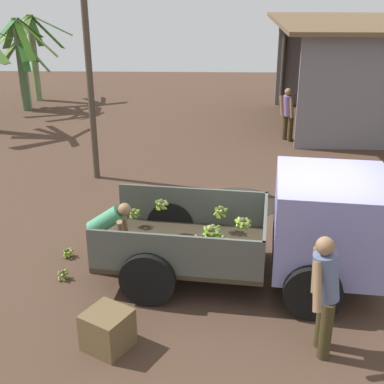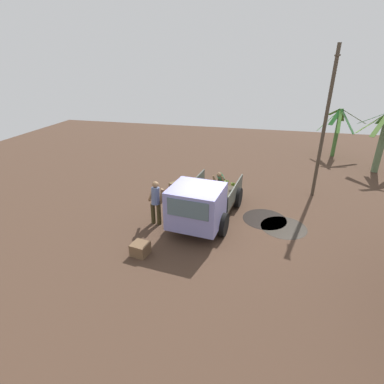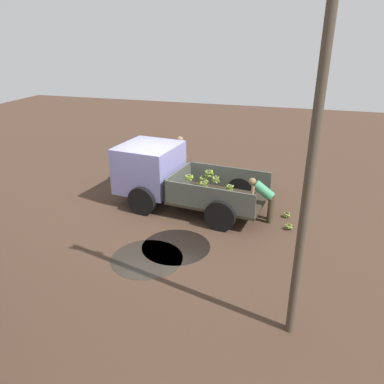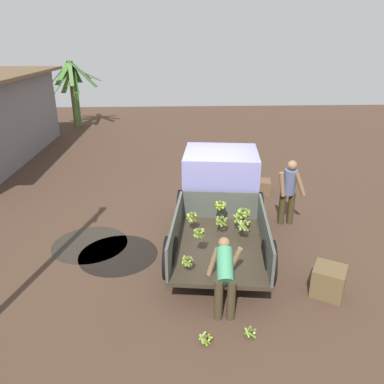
# 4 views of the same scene
# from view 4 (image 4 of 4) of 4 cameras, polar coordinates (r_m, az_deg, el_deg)

# --- Properties ---
(ground) EXTENTS (36.00, 36.00, 0.00)m
(ground) POSITION_cam_4_polar(r_m,az_deg,el_deg) (9.59, 2.27, -5.00)
(ground) COLOR #473125
(mud_patch_0) EXTENTS (1.72, 1.72, 0.01)m
(mud_patch_0) POSITION_cam_4_polar(r_m,az_deg,el_deg) (9.05, -15.29, -7.64)
(mud_patch_0) COLOR #2B251E
(mud_patch_0) RESTS_ON ground
(mud_patch_1) EXTENTS (1.73, 1.73, 0.01)m
(mud_patch_1) POSITION_cam_4_polar(r_m,az_deg,el_deg) (8.50, -11.16, -9.31)
(mud_patch_1) COLOR black
(mud_patch_1) RESTS_ON ground
(cargo_truck) EXTENTS (4.63, 2.50, 1.83)m
(cargo_truck) POSITION_cam_4_polar(r_m,az_deg,el_deg) (9.15, 4.33, 0.37)
(cargo_truck) COLOR #352C20
(cargo_truck) RESTS_ON ground
(banana_palm_3) EXTENTS (2.45, 2.46, 3.06)m
(banana_palm_3) POSITION_cam_4_polar(r_m,az_deg,el_deg) (21.19, -17.27, 14.10)
(banana_palm_3) COLOR #406D32
(banana_palm_3) RESTS_ON ground
(banana_palm_4) EXTENTS (2.76, 2.63, 3.37)m
(banana_palm_4) POSITION_cam_4_polar(r_m,az_deg,el_deg) (21.01, -17.73, 14.52)
(banana_palm_4) COLOR #5C6E39
(banana_palm_4) RESTS_ON ground
(person_foreground_visitor) EXTENTS (0.40, 0.68, 1.72)m
(person_foreground_visitor) POSITION_cam_4_polar(r_m,az_deg,el_deg) (9.53, 14.57, 0.37)
(person_foreground_visitor) COLOR #383018
(person_foreground_visitor) RESTS_ON ground
(person_worker_loading) EXTENTS (0.76, 0.64, 1.24)m
(person_worker_loading) POSITION_cam_4_polar(r_m,az_deg,el_deg) (6.46, 4.99, -12.32)
(person_worker_loading) COLOR #3C3220
(person_worker_loading) RESTS_ON ground
(banana_bunch_on_ground_0) EXTENTS (0.22, 0.23, 0.17)m
(banana_bunch_on_ground_0) POSITION_cam_4_polar(r_m,az_deg,el_deg) (6.24, 2.11, -21.39)
(banana_bunch_on_ground_0) COLOR #4B4331
(banana_bunch_on_ground_0) RESTS_ON ground
(banana_bunch_on_ground_1) EXTENTS (0.21, 0.20, 0.18)m
(banana_bunch_on_ground_1) POSITION_cam_4_polar(r_m,az_deg,el_deg) (6.39, 8.95, -20.33)
(banana_bunch_on_ground_1) COLOR #49422F
(banana_bunch_on_ground_1) RESTS_ON ground
(wooden_crate_0) EXTENTS (0.76, 0.76, 0.55)m
(wooden_crate_0) POSITION_cam_4_polar(r_m,az_deg,el_deg) (7.51, 20.08, -12.59)
(wooden_crate_0) COLOR brown
(wooden_crate_0) RESTS_ON ground
(wooden_crate_1) EXTENTS (0.60, 0.60, 0.42)m
(wooden_crate_1) POSITION_cam_4_polar(r_m,az_deg,el_deg) (11.62, 10.55, 0.79)
(wooden_crate_1) COLOR brown
(wooden_crate_1) RESTS_ON ground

